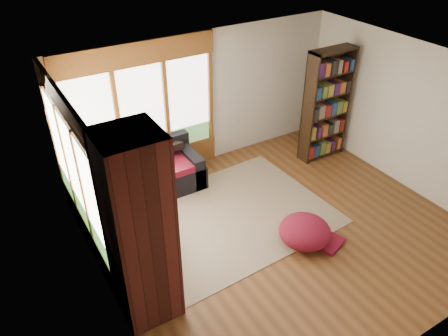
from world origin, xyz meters
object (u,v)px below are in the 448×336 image
brick_chimney (140,231)px  dog_brindle (121,202)px  dog_tan (140,166)px  area_rug (229,216)px  bookshelf (326,105)px  sectional_sofa (125,198)px  pouf (305,231)px

brick_chimney → dog_brindle: brick_chimney is taller
dog_tan → dog_brindle: size_ratio=1.09×
dog_brindle → dog_tan: bearing=-63.0°
area_rug → bookshelf: size_ratio=1.48×
sectional_sofa → pouf: bearing=-47.8°
area_rug → dog_brindle: bearing=169.3°
sectional_sofa → brick_chimney: bearing=-104.5°
sectional_sofa → dog_brindle: size_ratio=2.33×
area_rug → dog_brindle: (-1.68, 0.32, 0.76)m
area_rug → dog_tan: bearing=136.1°
dog_brindle → sectional_sofa: bearing=-44.2°
sectional_sofa → pouf: 2.99m
dog_tan → pouf: bearing=-76.4°
sectional_sofa → bookshelf: bookshelf is taller
area_rug → pouf: 1.33m
brick_chimney → pouf: size_ratio=3.24×
bookshelf → pouf: bearing=-136.8°
brick_chimney → dog_brindle: bearing=81.7°
brick_chimney → dog_tan: size_ratio=2.52×
brick_chimney → bookshelf: brick_chimney is taller
area_rug → pouf: size_ratio=4.09×
area_rug → bookshelf: 2.98m
dog_tan → sectional_sofa: bearing=160.9°
area_rug → sectional_sofa: bearing=144.6°
area_rug → pouf: bearing=-59.3°
bookshelf → sectional_sofa: bearing=176.4°
brick_chimney → dog_tan: bearing=69.5°
bookshelf → dog_tan: size_ratio=2.15×
brick_chimney → dog_brindle: (0.20, 1.35, -0.53)m
dog_brindle → area_rug: bearing=-125.2°
bookshelf → pouf: 2.88m
dog_tan → brick_chimney: bearing=-135.9°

